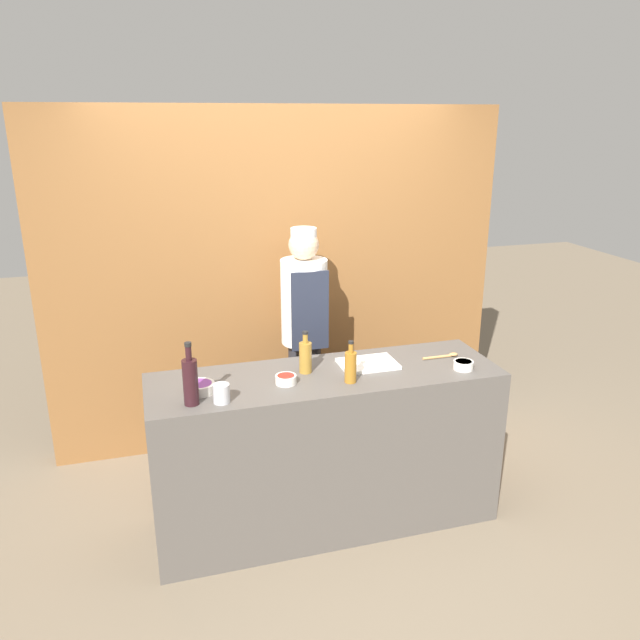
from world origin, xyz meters
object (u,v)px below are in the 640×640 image
object	(u,v)px
chef_center	(305,337)
sauce_bowl_green	(463,365)
bottle_amber	(351,366)
bottle_vinegar	(305,356)
cup_steel	(221,393)
wooden_spoon	(444,356)
cutting_board	(368,364)
bottle_wine	(190,380)
sauce_bowl_purple	(200,387)
sauce_bowl_red	(286,379)

from	to	relation	value
chef_center	sauce_bowl_green	bearing A→B (deg)	-52.99
sauce_bowl_green	chef_center	bearing A→B (deg)	127.01
bottle_amber	sauce_bowl_green	bearing A→B (deg)	-1.00
bottle_vinegar	cup_steel	size ratio (longest dim) A/B	2.48
chef_center	bottle_vinegar	bearing A→B (deg)	-104.60
bottle_vinegar	wooden_spoon	xyz separation A→B (m)	(0.85, -0.02, -0.08)
sauce_bowl_green	cutting_board	bearing A→B (deg)	157.66
bottle_wine	cup_steel	distance (m)	0.17
cup_steel	sauce_bowl_green	bearing A→B (deg)	1.85
sauce_bowl_purple	wooden_spoon	size ratio (longest dim) A/B	0.69
sauce_bowl_red	wooden_spoon	size ratio (longest dim) A/B	0.50
bottle_vinegar	cup_steel	world-z (taller)	bottle_vinegar
sauce_bowl_purple	bottle_wine	size ratio (longest dim) A/B	0.48
cup_steel	wooden_spoon	xyz separation A→B (m)	(1.36, 0.24, -0.04)
sauce_bowl_purple	bottle_wine	world-z (taller)	bottle_wine
bottle_amber	bottle_wine	world-z (taller)	bottle_wine
bottle_amber	bottle_vinegar	xyz separation A→B (m)	(-0.20, 0.20, 0.00)
sauce_bowl_red	bottle_amber	size ratio (longest dim) A/B	0.48
sauce_bowl_red	bottle_amber	bearing A→B (deg)	-12.84
cutting_board	chef_center	size ratio (longest dim) A/B	0.20
bottle_wine	wooden_spoon	bearing A→B (deg)	8.08
sauce_bowl_purple	cutting_board	size ratio (longest dim) A/B	0.48
bottle_amber	bottle_wine	bearing A→B (deg)	-177.70
bottle_amber	wooden_spoon	xyz separation A→B (m)	(0.66, 0.18, -0.08)
bottle_wine	cup_steel	size ratio (longest dim) A/B	3.35
sauce_bowl_green	sauce_bowl_red	xyz separation A→B (m)	(-1.02, 0.09, -0.00)
cup_steel	chef_center	world-z (taller)	chef_center
sauce_bowl_green	wooden_spoon	bearing A→B (deg)	96.12
bottle_amber	cutting_board	bearing A→B (deg)	48.07
bottle_vinegar	bottle_wine	xyz separation A→B (m)	(-0.65, -0.23, 0.03)
cup_steel	chef_center	xyz separation A→B (m)	(0.69, 0.96, -0.10)
sauce_bowl_green	chef_center	distance (m)	1.15
cup_steel	wooden_spoon	world-z (taller)	cup_steel
sauce_bowl_purple	bottle_wine	bearing A→B (deg)	-112.36
bottle_amber	chef_center	distance (m)	0.91
cutting_board	sauce_bowl_purple	bearing A→B (deg)	-174.14
sauce_bowl_red	cutting_board	size ratio (longest dim) A/B	0.35
sauce_bowl_purple	sauce_bowl_green	world-z (taller)	sauce_bowl_purple
sauce_bowl_purple	bottle_amber	xyz separation A→B (m)	(0.80, -0.09, 0.06)
sauce_bowl_purple	cup_steel	distance (m)	0.18
wooden_spoon	chef_center	world-z (taller)	chef_center
sauce_bowl_red	cutting_board	world-z (taller)	sauce_bowl_red
sauce_bowl_red	cutting_board	bearing A→B (deg)	12.76
sauce_bowl_purple	cup_steel	world-z (taller)	cup_steel
sauce_bowl_green	wooden_spoon	xyz separation A→B (m)	(-0.02, 0.19, -0.02)
sauce_bowl_green	sauce_bowl_red	size ratio (longest dim) A/B	1.00
sauce_bowl_purple	bottle_amber	distance (m)	0.81
sauce_bowl_red	wooden_spoon	xyz separation A→B (m)	(1.00, 0.10, -0.02)
bottle_amber	cup_steel	bearing A→B (deg)	-175.43
sauce_bowl_green	chef_center	world-z (taller)	chef_center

